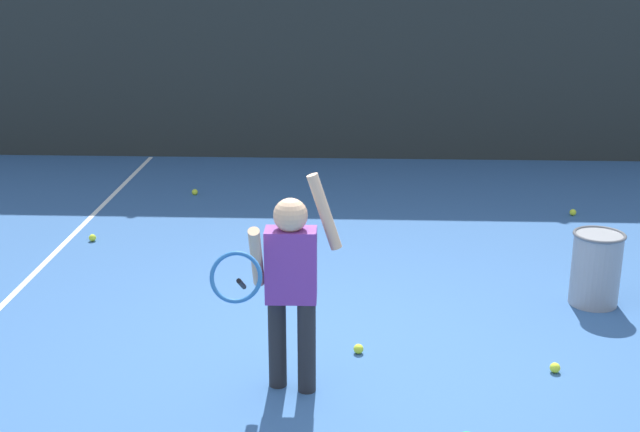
% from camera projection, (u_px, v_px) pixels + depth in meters
% --- Properties ---
extents(ground_plane, '(20.00, 20.00, 0.00)m').
position_uv_depth(ground_plane, '(338.00, 359.00, 5.43)').
color(ground_plane, '#335B93').
extents(court_line_sideline, '(0.05, 9.00, 0.00)m').
position_uv_depth(court_line_sideline, '(15.00, 292.00, 6.49)').
color(court_line_sideline, white).
rests_on(court_line_sideline, ground).
extents(back_fence_windscreen, '(13.23, 0.08, 3.47)m').
position_uv_depth(back_fence_windscreen, '(349.00, 21.00, 10.23)').
color(back_fence_windscreen, '#282D2B').
rests_on(back_fence_windscreen, ground).
extents(fence_post_1, '(0.09, 0.09, 3.62)m').
position_uv_depth(fence_post_1, '(176.00, 13.00, 10.35)').
color(fence_post_1, slate).
rests_on(fence_post_1, ground).
extents(fence_post_2, '(0.09, 0.09, 3.62)m').
position_uv_depth(fence_post_2, '(525.00, 14.00, 10.17)').
color(fence_post_2, slate).
rests_on(fence_post_2, ground).
extents(tennis_player, '(0.70, 0.59, 1.35)m').
position_uv_depth(tennis_player, '(289.00, 278.00, 4.84)').
color(tennis_player, '#232326').
rests_on(tennis_player, ground).
extents(ball_hopper, '(0.38, 0.38, 0.56)m').
position_uv_depth(ball_hopper, '(596.00, 268.00, 6.21)').
color(ball_hopper, gray).
rests_on(ball_hopper, ground).
extents(tennis_ball_0, '(0.07, 0.07, 0.07)m').
position_uv_depth(tennis_ball_0, '(195.00, 192.00, 9.09)').
color(tennis_ball_0, '#CCE033').
rests_on(tennis_ball_0, ground).
extents(tennis_ball_1, '(0.07, 0.07, 0.07)m').
position_uv_depth(tennis_ball_1, '(555.00, 368.00, 5.25)').
color(tennis_ball_1, '#CCE033').
rests_on(tennis_ball_1, ground).
extents(tennis_ball_2, '(0.07, 0.07, 0.07)m').
position_uv_depth(tennis_ball_2, '(573.00, 212.00, 8.38)').
color(tennis_ball_2, '#CCE033').
rests_on(tennis_ball_2, ground).
extents(tennis_ball_3, '(0.07, 0.07, 0.07)m').
position_uv_depth(tennis_ball_3, '(92.00, 238.00, 7.64)').
color(tennis_ball_3, '#CCE033').
rests_on(tennis_ball_3, ground).
extents(tennis_ball_4, '(0.07, 0.07, 0.07)m').
position_uv_depth(tennis_ball_4, '(358.00, 349.00, 5.50)').
color(tennis_ball_4, '#CCE033').
rests_on(tennis_ball_4, ground).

